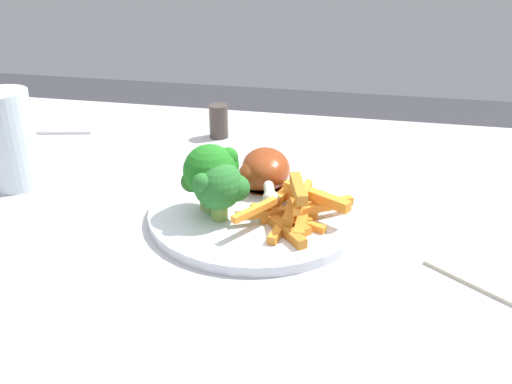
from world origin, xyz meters
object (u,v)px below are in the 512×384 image
at_px(water_glass, 8,140).
at_px(fork, 33,132).
at_px(broccoli_floret_front, 214,171).
at_px(chicken_drumstick_near, 259,174).
at_px(broccoli_floret_back, 205,177).
at_px(chicken_drumstick_far, 266,170).
at_px(carrot_fries_pile, 295,210).
at_px(dining_table, 226,276).
at_px(pepper_shaker, 219,121).
at_px(broccoli_floret_middle, 219,184).
at_px(dinner_plate, 256,212).

bearing_deg(water_glass, fork, 116.16).
bearing_deg(broccoli_floret_front, chicken_drumstick_near, 62.41).
distance_m(broccoli_floret_front, broccoli_floret_back, 0.02).
height_order(chicken_drumstick_far, water_glass, water_glass).
relative_size(fork, water_glass, 1.52).
bearing_deg(carrot_fries_pile, dining_table, 149.88).
bearing_deg(dining_table, water_glass, -177.60).
bearing_deg(broccoli_floret_back, pepper_shaker, 101.94).
bearing_deg(dining_table, broccoli_floret_middle, -79.08).
height_order(dinner_plate, pepper_shaker, pepper_shaker).
xyz_separation_m(dinner_plate, broccoli_floret_front, (-0.04, -0.02, 0.06)).
height_order(broccoli_floret_front, chicken_drumstick_far, broccoli_floret_front).
relative_size(broccoli_floret_front, pepper_shaker, 1.55).
distance_m(carrot_fries_pile, fork, 0.51).
distance_m(dining_table, broccoli_floret_front, 0.19).
relative_size(chicken_drumstick_far, fork, 0.68).
bearing_deg(broccoli_floret_front, pepper_shaker, 104.33).
relative_size(broccoli_floret_back, fork, 0.33).
relative_size(broccoli_floret_middle, fork, 0.36).
relative_size(broccoli_floret_front, chicken_drumstick_far, 0.63).
bearing_deg(dining_table, chicken_drumstick_near, 20.03).
bearing_deg(broccoli_floret_front, water_glass, 171.23).
height_order(broccoli_floret_back, fork, broccoli_floret_back).
bearing_deg(water_glass, pepper_shaker, 46.18).
xyz_separation_m(dinner_plate, pepper_shaker, (-0.11, 0.25, 0.02)).
bearing_deg(broccoli_floret_front, broccoli_floret_middle, -54.15).
bearing_deg(chicken_drumstick_near, carrot_fries_pile, -52.50).
bearing_deg(chicken_drumstick_near, fork, 159.68).
bearing_deg(chicken_drumstick_far, water_glass, -174.36).
xyz_separation_m(dining_table, broccoli_floret_middle, (0.01, -0.07, 0.17)).
height_order(broccoli_floret_front, broccoli_floret_back, broccoli_floret_front).
distance_m(chicken_drumstick_near, fork, 0.43).
relative_size(dining_table, chicken_drumstick_near, 9.45).
distance_m(dining_table, broccoli_floret_back, 0.17).
bearing_deg(pepper_shaker, broccoli_floret_back, -78.06).
xyz_separation_m(broccoli_floret_back, carrot_fries_pile, (0.10, -0.01, -0.03)).
relative_size(dinner_plate, water_glass, 1.99).
relative_size(broccoli_floret_front, broccoli_floret_back, 1.30).
distance_m(broccoli_floret_front, pepper_shaker, 0.28).
relative_size(dining_table, broccoli_floret_middle, 15.02).
distance_m(chicken_drumstick_near, chicken_drumstick_far, 0.01).
height_order(dinner_plate, chicken_drumstick_near, chicken_drumstick_near).
relative_size(broccoli_floret_front, water_glass, 0.65).
xyz_separation_m(dinner_plate, fork, (-0.41, 0.20, -0.00)).
distance_m(chicken_drumstick_far, water_glass, 0.33).
bearing_deg(fork, broccoli_floret_middle, -44.44).
bearing_deg(chicken_drumstick_near, chicken_drumstick_far, 36.86).
bearing_deg(chicken_drumstick_far, fork, 160.69).
distance_m(broccoli_floret_back, pepper_shaker, 0.27).
distance_m(carrot_fries_pile, water_glass, 0.38).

